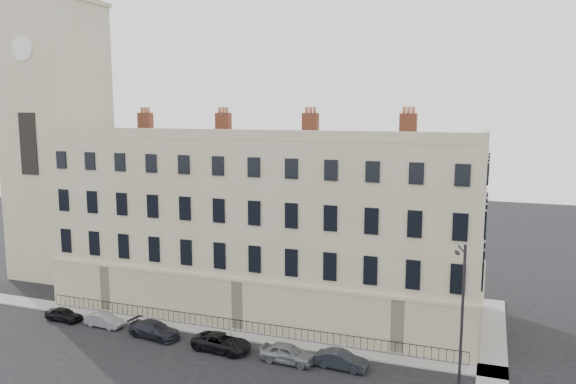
{
  "coord_description": "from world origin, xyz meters",
  "views": [
    {
      "loc": [
        12.23,
        -32.53,
        17.29
      ],
      "look_at": [
        -3.25,
        10.0,
        10.62
      ],
      "focal_mm": 35.0,
      "sensor_mm": 36.0,
      "label": 1
    }
  ],
  "objects_px": {
    "streetlamp": "(462,308)",
    "car_c": "(154,330)",
    "car_f": "(341,360)",
    "car_d": "(222,342)",
    "car_b": "(104,320)",
    "car_e": "(288,353)",
    "car_a": "(64,314)"
  },
  "relations": [
    {
      "from": "streetlamp",
      "to": "car_c",
      "type": "bearing_deg",
      "value": 166.1
    },
    {
      "from": "car_e",
      "to": "streetlamp",
      "type": "distance_m",
      "value": 12.12
    },
    {
      "from": "car_b",
      "to": "car_e",
      "type": "relative_size",
      "value": 0.84
    },
    {
      "from": "car_c",
      "to": "car_f",
      "type": "xyz_separation_m",
      "value": [
        14.77,
        -0.16,
        -0.03
      ]
    },
    {
      "from": "car_a",
      "to": "car_b",
      "type": "height_order",
      "value": "car_a"
    },
    {
      "from": "car_d",
      "to": "car_f",
      "type": "xyz_separation_m",
      "value": [
        8.84,
        0.22,
        -0.02
      ]
    },
    {
      "from": "car_f",
      "to": "streetlamp",
      "type": "bearing_deg",
      "value": -83.38
    },
    {
      "from": "car_d",
      "to": "car_f",
      "type": "relative_size",
      "value": 1.23
    },
    {
      "from": "car_e",
      "to": "car_b",
      "type": "bearing_deg",
      "value": 89.52
    },
    {
      "from": "car_d",
      "to": "car_e",
      "type": "relative_size",
      "value": 1.13
    },
    {
      "from": "car_e",
      "to": "car_f",
      "type": "bearing_deg",
      "value": -81.06
    },
    {
      "from": "car_c",
      "to": "car_d",
      "type": "relative_size",
      "value": 0.97
    },
    {
      "from": "car_b",
      "to": "streetlamp",
      "type": "distance_m",
      "value": 27.7
    },
    {
      "from": "car_b",
      "to": "car_f",
      "type": "relative_size",
      "value": 0.91
    },
    {
      "from": "car_c",
      "to": "car_e",
      "type": "relative_size",
      "value": 1.09
    },
    {
      "from": "car_b",
      "to": "car_c",
      "type": "relative_size",
      "value": 0.77
    },
    {
      "from": "car_c",
      "to": "streetlamp",
      "type": "relative_size",
      "value": 0.47
    },
    {
      "from": "car_a",
      "to": "car_f",
      "type": "xyz_separation_m",
      "value": [
        23.71,
        -0.53,
        0.04
      ]
    },
    {
      "from": "car_b",
      "to": "car_c",
      "type": "height_order",
      "value": "car_c"
    },
    {
      "from": "streetlamp",
      "to": "car_f",
      "type": "bearing_deg",
      "value": 168.5
    },
    {
      "from": "car_a",
      "to": "car_d",
      "type": "height_order",
      "value": "car_d"
    },
    {
      "from": "car_b",
      "to": "streetlamp",
      "type": "bearing_deg",
      "value": -86.75
    },
    {
      "from": "car_f",
      "to": "car_a",
      "type": "bearing_deg",
      "value": 92.35
    },
    {
      "from": "car_c",
      "to": "car_b",
      "type": "bearing_deg",
      "value": 92.81
    },
    {
      "from": "car_f",
      "to": "car_b",
      "type": "bearing_deg",
      "value": 91.81
    },
    {
      "from": "car_a",
      "to": "car_d",
      "type": "relative_size",
      "value": 0.73
    },
    {
      "from": "car_d",
      "to": "car_b",
      "type": "bearing_deg",
      "value": 90.94
    },
    {
      "from": "car_f",
      "to": "streetlamp",
      "type": "height_order",
      "value": "streetlamp"
    },
    {
      "from": "car_c",
      "to": "car_f",
      "type": "distance_m",
      "value": 14.77
    },
    {
      "from": "car_b",
      "to": "streetlamp",
      "type": "height_order",
      "value": "streetlamp"
    },
    {
      "from": "car_a",
      "to": "car_b",
      "type": "relative_size",
      "value": 0.98
    },
    {
      "from": "car_a",
      "to": "car_e",
      "type": "bearing_deg",
      "value": -90.81
    }
  ]
}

